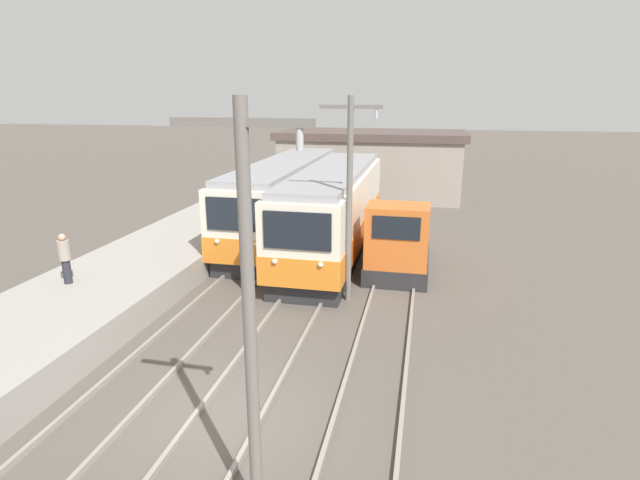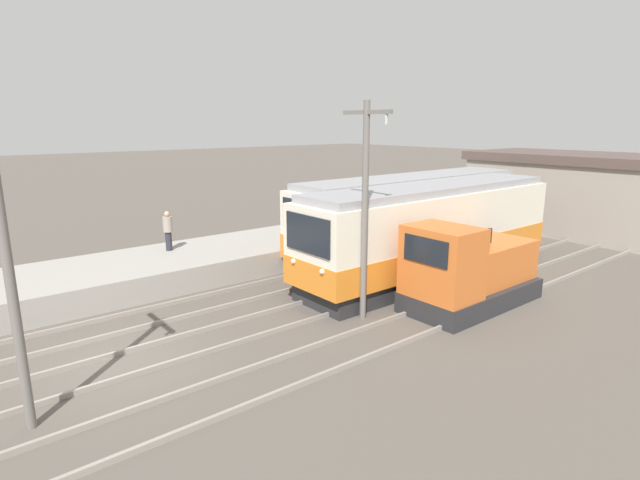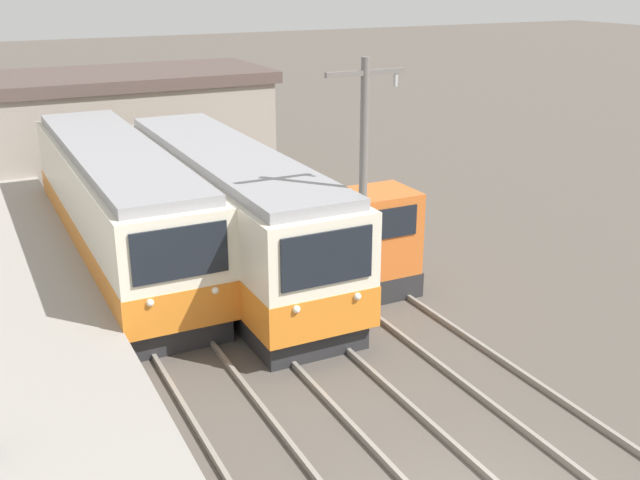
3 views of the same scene
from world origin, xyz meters
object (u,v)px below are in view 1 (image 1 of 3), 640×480
shunting_locomotive (399,241)px  person_on_platform (65,257)px  catenary_mast_near (250,313)px  commuter_train_center (334,214)px  commuter_train_left (285,203)px  catenary_mast_mid (350,194)px

shunting_locomotive → person_on_platform: bearing=-148.3°
shunting_locomotive → catenary_mast_near: (-1.49, -13.03, 2.53)m
commuter_train_center → shunting_locomotive: 3.51m
commuter_train_left → commuter_train_center: size_ratio=1.04×
commuter_train_center → person_on_platform: (-7.24, -8.06, 0.11)m
catenary_mast_near → catenary_mast_mid: 9.53m
commuter_train_left → person_on_platform: bearing=-113.7°
person_on_platform → catenary_mast_near: bearing=-37.5°
commuter_train_left → commuter_train_center: 3.47m
commuter_train_left → catenary_mast_mid: (4.31, -7.28, 1.99)m
commuter_train_left → catenary_mast_mid: 8.69m
shunting_locomotive → commuter_train_center: bearing=150.0°
commuter_train_left → catenary_mast_near: size_ratio=1.94×
commuter_train_center → person_on_platform: 10.83m
catenary_mast_near → person_on_platform: bearing=142.5°
catenary_mast_near → commuter_train_left: bearing=104.4°
catenary_mast_near → commuter_train_center: bearing=95.8°
commuter_train_left → person_on_platform: size_ratio=7.97×
commuter_train_center → person_on_platform: commuter_train_center is taller
commuter_train_center → catenary_mast_mid: bearing=-73.9°
commuter_train_center → shunting_locomotive: (3.00, -1.73, -0.55)m
commuter_train_left → catenary_mast_near: catenary_mast_near is taller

